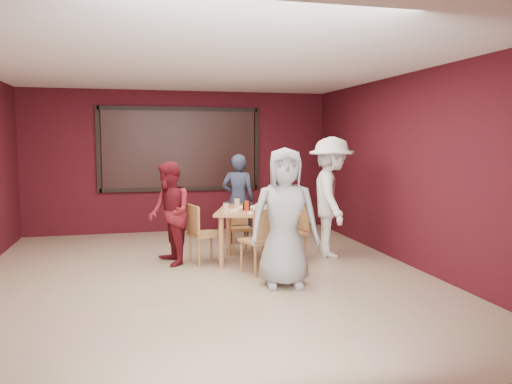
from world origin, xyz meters
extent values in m
plane|color=tan|center=(0.00, 0.00, 0.00)|extent=(7.00, 7.00, 0.00)
cube|color=black|center=(0.00, 3.45, 1.65)|extent=(3.00, 0.02, 1.50)
cube|color=#B77E4B|center=(0.80, 0.66, 0.77)|extent=(1.26, 1.26, 0.04)
cylinder|color=#B77E4B|center=(0.54, 1.16, 0.37)|extent=(0.07, 0.07, 0.75)
cylinder|color=#B77E4B|center=(1.30, 0.91, 0.37)|extent=(0.07, 0.07, 0.75)
cylinder|color=#B77E4B|center=(0.29, 0.40, 0.37)|extent=(0.07, 0.07, 0.75)
cylinder|color=#B77E4B|center=(1.05, 0.15, 0.37)|extent=(0.07, 0.07, 0.75)
cylinder|color=white|center=(0.80, 0.34, 0.79)|extent=(0.25, 0.25, 0.01)
cone|color=gold|center=(0.80, 0.34, 0.81)|extent=(0.23, 0.23, 0.02)
cylinder|color=beige|center=(0.94, 0.25, 0.86)|extent=(0.09, 0.09, 0.14)
cylinder|color=black|center=(0.94, 0.25, 0.93)|extent=(0.09, 0.09, 0.01)
cylinder|color=white|center=(0.80, 0.97, 0.79)|extent=(0.25, 0.25, 0.01)
cone|color=gold|center=(0.80, 0.97, 0.81)|extent=(0.23, 0.23, 0.02)
cylinder|color=beige|center=(0.66, 1.07, 0.86)|extent=(0.09, 0.09, 0.14)
cylinder|color=black|center=(0.66, 1.07, 0.93)|extent=(0.09, 0.09, 0.01)
cylinder|color=white|center=(0.48, 0.66, 0.79)|extent=(0.25, 0.25, 0.01)
cone|color=gold|center=(0.48, 0.66, 0.81)|extent=(0.23, 0.23, 0.02)
cylinder|color=beige|center=(0.39, 0.52, 0.86)|extent=(0.09, 0.09, 0.14)
cylinder|color=black|center=(0.39, 0.52, 0.93)|extent=(0.09, 0.09, 0.01)
cylinder|color=white|center=(1.11, 0.66, 0.79)|extent=(0.25, 0.25, 0.01)
cone|color=gold|center=(1.11, 0.66, 0.81)|extent=(0.23, 0.23, 0.02)
cylinder|color=beige|center=(1.21, 0.80, 0.86)|extent=(0.09, 0.09, 0.14)
cylinder|color=black|center=(1.21, 0.80, 0.93)|extent=(0.09, 0.09, 0.01)
cylinder|color=silver|center=(0.88, 0.63, 0.84)|extent=(0.06, 0.06, 0.10)
cylinder|color=silver|center=(0.82, 0.58, 0.83)|extent=(0.05, 0.05, 0.08)
cylinder|color=#A62A0B|center=(0.71, 0.61, 0.86)|extent=(0.07, 0.07, 0.15)
cube|color=black|center=(0.73, 0.68, 0.84)|extent=(0.11, 0.06, 0.10)
cube|color=#A36A3F|center=(0.76, 0.02, 0.45)|extent=(0.56, 0.56, 0.04)
cylinder|color=#A36A3F|center=(0.87, 0.25, 0.22)|extent=(0.04, 0.04, 0.43)
cylinder|color=#A36A3F|center=(0.53, 0.13, 0.22)|extent=(0.04, 0.04, 0.43)
cylinder|color=#A36A3F|center=(0.99, -0.09, 0.22)|extent=(0.04, 0.04, 0.43)
cylinder|color=#A36A3F|center=(0.65, -0.21, 0.22)|extent=(0.04, 0.04, 0.43)
cube|color=#A36A3F|center=(0.83, -0.17, 0.70)|extent=(0.43, 0.18, 0.42)
cube|color=#A36A3F|center=(0.76, 1.33, 0.39)|extent=(0.41, 0.41, 0.04)
cylinder|color=#A36A3F|center=(0.62, 1.16, 0.18)|extent=(0.03, 0.03, 0.37)
cylinder|color=#A36A3F|center=(0.92, 1.19, 0.18)|extent=(0.03, 0.03, 0.37)
cylinder|color=#A36A3F|center=(0.60, 1.47, 0.18)|extent=(0.03, 0.03, 0.37)
cylinder|color=#A36A3F|center=(0.90, 1.49, 0.18)|extent=(0.03, 0.03, 0.37)
cube|color=#A36A3F|center=(0.75, 1.50, 0.60)|extent=(0.38, 0.06, 0.36)
cube|color=#A36A3F|center=(0.11, 0.74, 0.44)|extent=(0.53, 0.53, 0.04)
cylinder|color=#A36A3F|center=(0.33, 0.62, 0.21)|extent=(0.04, 0.04, 0.42)
cylinder|color=#A36A3F|center=(0.23, 0.96, 0.21)|extent=(0.04, 0.04, 0.42)
cylinder|color=#A36A3F|center=(-0.01, 0.53, 0.21)|extent=(0.04, 0.04, 0.42)
cylinder|color=#A36A3F|center=(-0.10, 0.86, 0.21)|extent=(0.04, 0.04, 0.42)
cube|color=#A36A3F|center=(-0.07, 0.69, 0.68)|extent=(0.15, 0.42, 0.41)
cube|color=#A36A3F|center=(1.41, 0.63, 0.42)|extent=(0.49, 0.49, 0.04)
cylinder|color=#A36A3F|center=(1.21, 0.75, 0.20)|extent=(0.04, 0.04, 0.40)
cylinder|color=#A36A3F|center=(1.28, 0.43, 0.20)|extent=(0.04, 0.04, 0.40)
cylinder|color=#A36A3F|center=(1.53, 0.82, 0.20)|extent=(0.04, 0.04, 0.40)
cylinder|color=#A36A3F|center=(1.61, 0.50, 0.20)|extent=(0.04, 0.04, 0.40)
cube|color=#A36A3F|center=(1.59, 0.67, 0.66)|extent=(0.12, 0.41, 0.39)
imported|color=#9A9A9A|center=(0.92, -0.66, 0.87)|extent=(0.92, 0.67, 1.74)
imported|color=#2C344E|center=(0.87, 1.99, 0.80)|extent=(0.66, 0.52, 1.59)
imported|color=maroon|center=(-0.41, 0.78, 0.76)|extent=(0.73, 0.85, 1.53)
imported|color=white|center=(2.11, 0.74, 0.94)|extent=(0.96, 1.35, 1.88)
camera|label=1|loc=(-0.87, -6.54, 1.84)|focal=35.00mm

